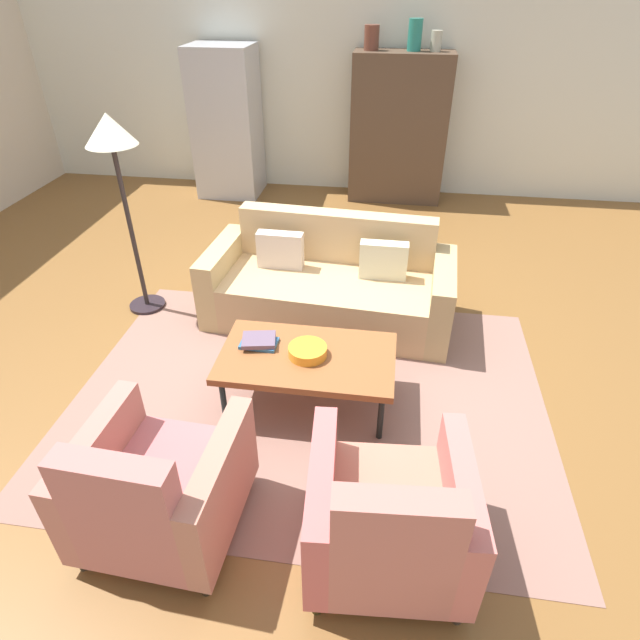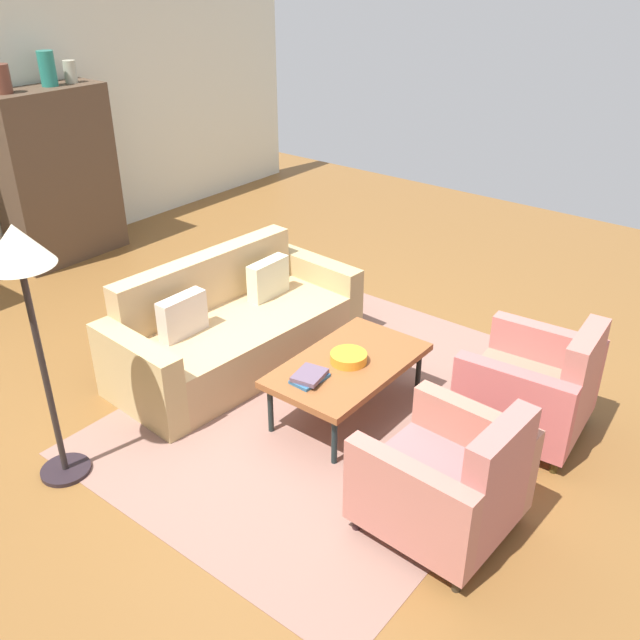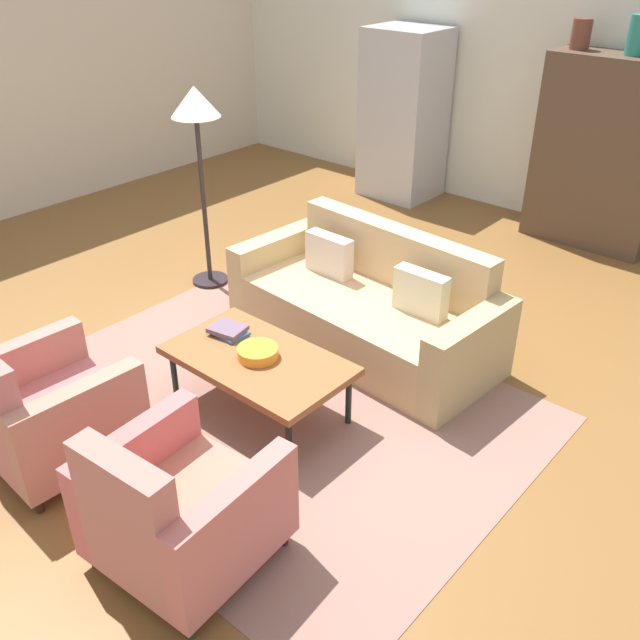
{
  "view_description": "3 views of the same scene",
  "coord_description": "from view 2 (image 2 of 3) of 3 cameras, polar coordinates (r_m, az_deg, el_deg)",
  "views": [
    {
      "loc": [
        0.62,
        -3.49,
        2.62
      ],
      "look_at": [
        0.18,
        -0.54,
        0.6
      ],
      "focal_mm": 29.23,
      "sensor_mm": 36.0,
      "label": 1
    },
    {
      "loc": [
        -3.33,
        -3.18,
        3.04
      ],
      "look_at": [
        0.14,
        -0.46,
        0.67
      ],
      "focal_mm": 39.12,
      "sensor_mm": 36.0,
      "label": 2
    },
    {
      "loc": [
        2.88,
        -3.3,
        2.88
      ],
      "look_at": [
        0.28,
        -0.3,
        0.57
      ],
      "focal_mm": 39.23,
      "sensor_mm": 36.0,
      "label": 3
    }
  ],
  "objects": [
    {
      "name": "area_rug",
      "position": [
        5.24,
        1.79,
        -7.19
      ],
      "size": [
        3.4,
        2.6,
        0.01
      ],
      "primitive_type": "cube",
      "color": "#8C6558",
      "rests_on": "ground"
    },
    {
      "name": "vase_small",
      "position": [
        7.97,
        -19.76,
        18.58
      ],
      "size": [
        0.13,
        0.13,
        0.22
      ],
      "primitive_type": "cylinder",
      "color": "#ABAB93",
      "rests_on": "cabinet"
    },
    {
      "name": "vase_tall",
      "position": [
        7.59,
        -24.64,
        17.49
      ],
      "size": [
        0.18,
        0.18,
        0.27
      ],
      "primitive_type": "cylinder",
      "color": "brown",
      "rests_on": "cabinet"
    },
    {
      "name": "floor_lamp",
      "position": [
        4.24,
        -23.21,
        3.72
      ],
      "size": [
        0.4,
        0.4,
        1.72
      ],
      "color": "black",
      "rests_on": "ground"
    },
    {
      "name": "ground_plane",
      "position": [
        5.52,
        -4.63,
        -5.25
      ],
      "size": [
        10.7,
        10.7,
        0.0
      ],
      "primitive_type": "plane",
      "color": "brown"
    },
    {
      "name": "armchair_right",
      "position": [
        5.04,
        17.3,
        -5.55
      ],
      "size": [
        0.86,
        0.86,
        0.88
      ],
      "rotation": [
        0.0,
        0.0,
        0.08
      ],
      "color": "black",
      "rests_on": "ground"
    },
    {
      "name": "vase_round",
      "position": [
        7.83,
        -21.41,
        18.6
      ],
      "size": [
        0.16,
        0.16,
        0.34
      ],
      "primitive_type": "cylinder",
      "color": "#237869",
      "rests_on": "cabinet"
    },
    {
      "name": "book_stack",
      "position": [
        4.76,
        -0.85,
        -4.65
      ],
      "size": [
        0.26,
        0.22,
        0.06
      ],
      "color": "#2C608D",
      "rests_on": "coffee_table"
    },
    {
      "name": "couch",
      "position": [
        5.73,
        -7.29,
        -0.7
      ],
      "size": [
        2.16,
        1.05,
        0.86
      ],
      "rotation": [
        0.0,
        0.0,
        3.07
      ],
      "color": "tan",
      "rests_on": "ground"
    },
    {
      "name": "fruit_bowl",
      "position": [
        4.97,
        2.35,
        -3.09
      ],
      "size": [
        0.26,
        0.26,
        0.07
      ],
      "primitive_type": "cylinder",
      "color": "orange",
      "rests_on": "coffee_table"
    },
    {
      "name": "coffee_table",
      "position": [
        5.0,
        2.31,
        -3.8
      ],
      "size": [
        1.2,
        0.7,
        0.42
      ],
      "color": "black",
      "rests_on": "ground"
    },
    {
      "name": "cabinet",
      "position": [
        8.0,
        -20.69,
        10.96
      ],
      "size": [
        1.2,
        0.51,
        1.8
      ],
      "color": "#4E3A2B",
      "rests_on": "ground"
    },
    {
      "name": "armchair_left",
      "position": [
        4.13,
        10.68,
        -13.11
      ],
      "size": [
        0.84,
        0.84,
        0.88
      ],
      "rotation": [
        0.0,
        0.0,
        -0.05
      ],
      "color": "#2F1B1E",
      "rests_on": "ground"
    }
  ]
}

